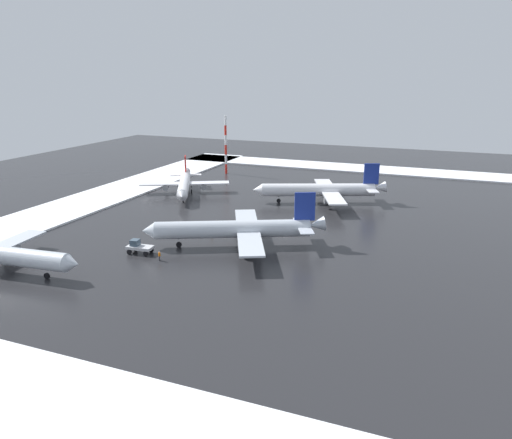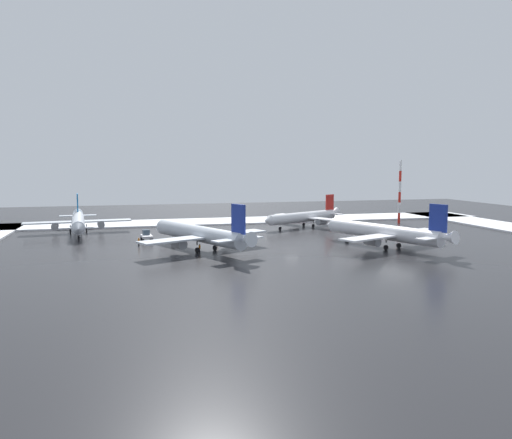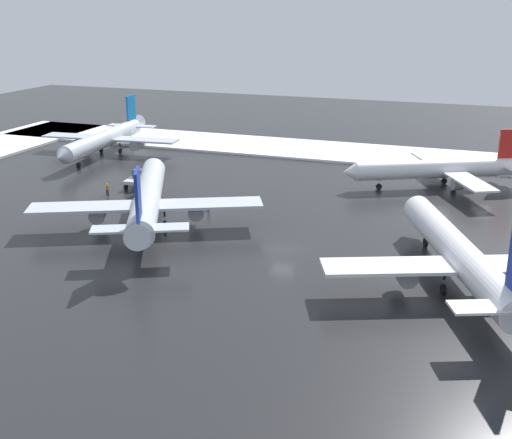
{
  "view_description": "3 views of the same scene",
  "coord_description": "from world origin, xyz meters",
  "views": [
    {
      "loc": [
        97.67,
        32.7,
        30.74
      ],
      "look_at": [
        10.29,
        -2.16,
        3.0
      ],
      "focal_mm": 35.0,
      "sensor_mm": 36.0,
      "label": 1
    },
    {
      "loc": [
        31.6,
        94.71,
        17.08
      ],
      "look_at": [
        5.69,
        -7.34,
        5.33
      ],
      "focal_mm": 35.0,
      "sensor_mm": 36.0,
      "label": 2
    },
    {
      "loc": [
        -19.67,
        63.58,
        25.89
      ],
      "look_at": [
        3.45,
        -0.79,
        2.87
      ],
      "focal_mm": 45.0,
      "sensor_mm": 36.0,
      "label": 3
    }
  ],
  "objects": [
    {
      "name": "ground_plane",
      "position": [
        0.0,
        0.0,
        0.0
      ],
      "size": [
        240.0,
        240.0,
        0.0
      ],
      "primitive_type": "plane",
      "color": "#232326"
    },
    {
      "name": "airplane_parked_starboard",
      "position": [
        -18.79,
        3.46,
        3.21
      ],
      "size": [
        26.5,
        31.28,
        9.73
      ],
      "rotation": [
        0.0,
        0.0,
        5.1
      ],
      "color": "white",
      "rests_on": "ground_plane"
    },
    {
      "name": "pushback_tug",
      "position": [
        28.22,
        -17.33,
        1.28
      ],
      "size": [
        2.69,
        4.79,
        2.5
      ],
      "rotation": [
        0.0,
        0.0,
        4.81
      ],
      "color": "silver",
      "rests_on": "ground_plane"
    },
    {
      "name": "ground_crew_mid_apron",
      "position": [
        30.0,
        -11.96,
        0.97
      ],
      "size": [
        0.36,
        0.36,
        1.71
      ],
      "rotation": [
        0.0,
        0.0,
        5.26
      ],
      "color": "black",
      "rests_on": "ground_plane"
    },
    {
      "name": "snow_bank_far",
      "position": [
        0.0,
        -50.0,
        0.21
      ],
      "size": [
        152.0,
        16.0,
        0.41
      ],
      "primitive_type": "cube",
      "color": "white",
      "rests_on": "ground_plane"
    },
    {
      "name": "ground_crew_beside_wing",
      "position": [
        18.77,
        -0.17,
        0.97
      ],
      "size": [
        0.36,
        0.36,
        1.71
      ],
      "rotation": [
        0.0,
        0.0,
        5.69
      ],
      "color": "black",
      "rests_on": "ground_plane"
    },
    {
      "name": "airplane_parked_portside",
      "position": [
        -14.08,
        -32.12,
        2.8
      ],
      "size": [
        26.44,
        22.53,
        8.48
      ],
      "rotation": [
        0.0,
        0.0,
        0.47
      ],
      "color": "white",
      "rests_on": "ground_plane"
    },
    {
      "name": "ground_crew_by_nose_gear",
      "position": [
        13.53,
        -10.28,
        0.97
      ],
      "size": [
        0.36,
        0.36,
        1.71
      ],
      "rotation": [
        0.0,
        0.0,
        4.44
      ],
      "color": "black",
      "rests_on": "ground_plane"
    },
    {
      "name": "airplane_foreground_jet",
      "position": [
        44.06,
        -33.87,
        3.05
      ],
      "size": [
        25.81,
        31.06,
        9.22
      ],
      "rotation": [
        0.0,
        0.0,
        1.66
      ],
      "color": "silver",
      "rests_on": "ground_plane"
    },
    {
      "name": "airplane_distant_tail",
      "position": [
        18.26,
        -2.69,
        3.3
      ],
      "size": [
        26.8,
        31.52,
        9.99
      ],
      "rotation": [
        0.0,
        0.0,
        5.16
      ],
      "color": "silver",
      "rests_on": "ground_plane"
    }
  ]
}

